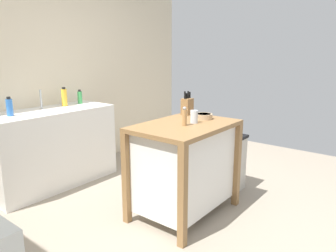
{
  "coord_description": "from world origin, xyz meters",
  "views": [
    {
      "loc": [
        -2.13,
        -1.6,
        1.52
      ],
      "look_at": [
        0.2,
        0.24,
        0.83
      ],
      "focal_mm": 34.13,
      "sensor_mm": 36.0,
      "label": 1
    }
  ],
  "objects_px": {
    "bowl_stoneware_deep": "(204,116)",
    "drinking_cup": "(194,117)",
    "knife_block": "(187,106)",
    "bottle_dish_soap": "(10,107)",
    "trash_bin": "(229,163)",
    "sink_faucet": "(41,99)",
    "kitchen_island": "(185,164)",
    "bottle_hand_soap": "(64,97)",
    "pepper_grinder": "(185,117)",
    "bottle_spray_cleaner": "(80,97)"
  },
  "relations": [
    {
      "from": "bottle_hand_soap",
      "to": "bottle_spray_cleaner",
      "type": "bearing_deg",
      "value": 4.58
    },
    {
      "from": "bottle_spray_cleaner",
      "to": "bottle_hand_soap",
      "type": "relative_size",
      "value": 0.77
    },
    {
      "from": "drinking_cup",
      "to": "bottle_spray_cleaner",
      "type": "height_order",
      "value": "bottle_spray_cleaner"
    },
    {
      "from": "bowl_stoneware_deep",
      "to": "trash_bin",
      "type": "relative_size",
      "value": 0.27
    },
    {
      "from": "bottle_spray_cleaner",
      "to": "sink_faucet",
      "type": "bearing_deg",
      "value": 175.82
    },
    {
      "from": "bowl_stoneware_deep",
      "to": "drinking_cup",
      "type": "relative_size",
      "value": 1.42
    },
    {
      "from": "knife_block",
      "to": "trash_bin",
      "type": "distance_m",
      "value": 0.82
    },
    {
      "from": "kitchen_island",
      "to": "bottle_spray_cleaner",
      "type": "height_order",
      "value": "bottle_spray_cleaner"
    },
    {
      "from": "pepper_grinder",
      "to": "bottle_spray_cleaner",
      "type": "height_order",
      "value": "bottle_spray_cleaner"
    },
    {
      "from": "knife_block",
      "to": "pepper_grinder",
      "type": "height_order",
      "value": "knife_block"
    },
    {
      "from": "sink_faucet",
      "to": "drinking_cup",
      "type": "bearing_deg",
      "value": -75.84
    },
    {
      "from": "knife_block",
      "to": "sink_faucet",
      "type": "xyz_separation_m",
      "value": [
        -0.75,
        1.52,
        0.02
      ]
    },
    {
      "from": "bottle_spray_cleaner",
      "to": "bowl_stoneware_deep",
      "type": "bearing_deg",
      "value": -84.72
    },
    {
      "from": "kitchen_island",
      "to": "trash_bin",
      "type": "distance_m",
      "value": 0.76
    },
    {
      "from": "trash_bin",
      "to": "pepper_grinder",
      "type": "bearing_deg",
      "value": 176.7
    },
    {
      "from": "bottle_spray_cleaner",
      "to": "bottle_dish_soap",
      "type": "xyz_separation_m",
      "value": [
        -0.94,
        -0.11,
        0.01
      ]
    },
    {
      "from": "pepper_grinder",
      "to": "bottle_dish_soap",
      "type": "distance_m",
      "value": 1.81
    },
    {
      "from": "knife_block",
      "to": "bowl_stoneware_deep",
      "type": "distance_m",
      "value": 0.28
    },
    {
      "from": "bowl_stoneware_deep",
      "to": "bottle_spray_cleaner",
      "type": "height_order",
      "value": "bottle_spray_cleaner"
    },
    {
      "from": "pepper_grinder",
      "to": "bottle_hand_soap",
      "type": "xyz_separation_m",
      "value": [
        -0.04,
        1.74,
        0.03
      ]
    },
    {
      "from": "bowl_stoneware_deep",
      "to": "bottle_dish_soap",
      "type": "distance_m",
      "value": 1.97
    },
    {
      "from": "pepper_grinder",
      "to": "trash_bin",
      "type": "xyz_separation_m",
      "value": [
        0.8,
        -0.05,
        -0.65
      ]
    },
    {
      "from": "trash_bin",
      "to": "bottle_spray_cleaner",
      "type": "distance_m",
      "value": 2.01
    },
    {
      "from": "pepper_grinder",
      "to": "sink_faucet",
      "type": "xyz_separation_m",
      "value": [
        -0.31,
        1.8,
        0.03
      ]
    },
    {
      "from": "drinking_cup",
      "to": "bottle_dish_soap",
      "type": "xyz_separation_m",
      "value": [
        -0.89,
        1.66,
        0.03
      ]
    },
    {
      "from": "bottle_spray_cleaner",
      "to": "bottle_hand_soap",
      "type": "height_order",
      "value": "bottle_hand_soap"
    },
    {
      "from": "bowl_stoneware_deep",
      "to": "bottle_spray_cleaner",
      "type": "xyz_separation_m",
      "value": [
        -0.16,
        1.74,
        0.05
      ]
    },
    {
      "from": "bowl_stoneware_deep",
      "to": "sink_faucet",
      "type": "distance_m",
      "value": 1.9
    },
    {
      "from": "pepper_grinder",
      "to": "sink_faucet",
      "type": "bearing_deg",
      "value": 99.93
    },
    {
      "from": "kitchen_island",
      "to": "bottle_hand_soap",
      "type": "distance_m",
      "value": 1.78
    },
    {
      "from": "knife_block",
      "to": "drinking_cup",
      "type": "height_order",
      "value": "knife_block"
    },
    {
      "from": "knife_block",
      "to": "bowl_stoneware_deep",
      "type": "bearing_deg",
      "value": -108.16
    },
    {
      "from": "sink_faucet",
      "to": "bottle_dish_soap",
      "type": "height_order",
      "value": "sink_faucet"
    },
    {
      "from": "bowl_stoneware_deep",
      "to": "bottle_spray_cleaner",
      "type": "bearing_deg",
      "value": 95.28
    },
    {
      "from": "knife_block",
      "to": "bottle_dish_soap",
      "type": "bearing_deg",
      "value": 130.84
    },
    {
      "from": "bowl_stoneware_deep",
      "to": "bottle_hand_soap",
      "type": "distance_m",
      "value": 1.77
    },
    {
      "from": "kitchen_island",
      "to": "bowl_stoneware_deep",
      "type": "height_order",
      "value": "bowl_stoneware_deep"
    },
    {
      "from": "bowl_stoneware_deep",
      "to": "trash_bin",
      "type": "distance_m",
      "value": 0.75
    },
    {
      "from": "kitchen_island",
      "to": "pepper_grinder",
      "type": "bearing_deg",
      "value": -148.93
    },
    {
      "from": "knife_block",
      "to": "bottle_spray_cleaner",
      "type": "relative_size",
      "value": 1.4
    },
    {
      "from": "bottle_dish_soap",
      "to": "sink_faucet",
      "type": "bearing_deg",
      "value": 18.71
    },
    {
      "from": "drinking_cup",
      "to": "bottle_dish_soap",
      "type": "relative_size",
      "value": 0.6
    },
    {
      "from": "bowl_stoneware_deep",
      "to": "drinking_cup",
      "type": "xyz_separation_m",
      "value": [
        -0.21,
        -0.03,
        0.03
      ]
    },
    {
      "from": "drinking_cup",
      "to": "bottle_dish_soap",
      "type": "distance_m",
      "value": 1.88
    },
    {
      "from": "kitchen_island",
      "to": "bottle_dish_soap",
      "type": "height_order",
      "value": "bottle_dish_soap"
    },
    {
      "from": "knife_block",
      "to": "bottle_hand_soap",
      "type": "height_order",
      "value": "knife_block"
    },
    {
      "from": "drinking_cup",
      "to": "bottle_spray_cleaner",
      "type": "xyz_separation_m",
      "value": [
        0.05,
        1.77,
        0.02
      ]
    },
    {
      "from": "kitchen_island",
      "to": "bottle_spray_cleaner",
      "type": "xyz_separation_m",
      "value": [
        0.13,
        1.72,
        0.47
      ]
    },
    {
      "from": "trash_bin",
      "to": "sink_faucet",
      "type": "height_order",
      "value": "sink_faucet"
    },
    {
      "from": "sink_faucet",
      "to": "bottle_spray_cleaner",
      "type": "relative_size",
      "value": 1.25
    }
  ]
}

